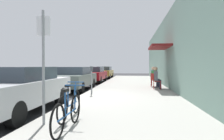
{
  "coord_description": "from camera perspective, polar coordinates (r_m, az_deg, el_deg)",
  "views": [
    {
      "loc": [
        2.45,
        -8.3,
        1.46
      ],
      "look_at": [
        0.81,
        5.88,
        1.16
      ],
      "focal_mm": 30.56,
      "sensor_mm": 36.0,
      "label": 1
    }
  ],
  "objects": [
    {
      "name": "ground_plane",
      "position": [
        8.78,
        -9.82,
        -8.37
      ],
      "size": [
        60.0,
        60.0,
        0.0
      ],
      "primitive_type": "plane",
      "color": "#2D2D30"
    },
    {
      "name": "sidewalk_slab",
      "position": [
        10.4,
        5.46,
        -6.53
      ],
      "size": [
        4.5,
        32.0,
        0.12
      ],
      "primitive_type": "cube",
      "color": "#9E9B93",
      "rests_on": "ground_plane"
    },
    {
      "name": "building_facade",
      "position": [
        10.59,
        18.63,
        6.06
      ],
      "size": [
        1.4,
        32.0,
        4.73
      ],
      "color": "gray",
      "rests_on": "ground_plane"
    },
    {
      "name": "parked_car_0",
      "position": [
        6.62,
        -25.97,
        -5.05
      ],
      "size": [
        1.8,
        4.4,
        1.43
      ],
      "color": "#B7B7BC",
      "rests_on": "ground_plane"
    },
    {
      "name": "parked_car_1",
      "position": [
        11.71,
        -11.08,
        -2.36
      ],
      "size": [
        1.8,
        4.4,
        1.41
      ],
      "color": "#47514C",
      "rests_on": "ground_plane"
    },
    {
      "name": "parked_car_2",
      "position": [
        17.02,
        -5.46,
        -1.28
      ],
      "size": [
        1.8,
        4.4,
        1.39
      ],
      "color": "maroon",
      "rests_on": "ground_plane"
    },
    {
      "name": "parked_car_3",
      "position": [
        22.96,
        -2.32,
        -0.62
      ],
      "size": [
        1.8,
        4.4,
        1.4
      ],
      "color": "#A58433",
      "rests_on": "ground_plane"
    },
    {
      "name": "parking_meter",
      "position": [
        9.1,
        -6.13,
        -2.4
      ],
      "size": [
        0.12,
        0.1,
        1.32
      ],
      "color": "slate",
      "rests_on": "sidewalk_slab"
    },
    {
      "name": "street_sign",
      "position": [
        4.61,
        -19.83,
        3.41
      ],
      "size": [
        0.32,
        0.06,
        2.6
      ],
      "color": "gray",
      "rests_on": "sidewalk_slab"
    },
    {
      "name": "bicycle_0",
      "position": [
        4.17,
        -13.07,
        -12.38
      ],
      "size": [
        0.46,
        1.71,
        0.9
      ],
      "color": "black",
      "rests_on": "sidewalk_slab"
    },
    {
      "name": "bicycle_1",
      "position": [
        5.06,
        -12.43,
        -9.96
      ],
      "size": [
        0.46,
        1.71,
        0.9
      ],
      "color": "black",
      "rests_on": "sidewalk_slab"
    },
    {
      "name": "cafe_chair_0",
      "position": [
        11.38,
        12.94,
        -3.03
      ],
      "size": [
        0.48,
        0.48,
        0.87
      ],
      "color": "maroon",
      "rests_on": "sidewalk_slab"
    },
    {
      "name": "seated_patron_0",
      "position": [
        11.36,
        13.25,
        -2.07
      ],
      "size": [
        0.45,
        0.38,
        1.29
      ],
      "color": "#232838",
      "rests_on": "sidewalk_slab"
    },
    {
      "name": "cafe_chair_1",
      "position": [
        12.27,
        12.49,
        -2.72
      ],
      "size": [
        0.56,
        0.56,
        0.87
      ],
      "color": "maroon",
      "rests_on": "sidewalk_slab"
    },
    {
      "name": "seated_patron_1",
      "position": [
        12.29,
        12.75,
        -1.82
      ],
      "size": [
        0.51,
        0.47,
        1.29
      ],
      "color": "#232838",
      "rests_on": "sidewalk_slab"
    },
    {
      "name": "cafe_chair_2",
      "position": [
        12.88,
        12.2,
        -2.54
      ],
      "size": [
        0.53,
        0.53,
        0.87
      ],
      "color": "maroon",
      "rests_on": "sidewalk_slab"
    },
    {
      "name": "seated_patron_2",
      "position": [
        12.86,
        12.47,
        -1.69
      ],
      "size": [
        0.49,
        0.44,
        1.29
      ],
      "color": "#232838",
      "rests_on": "sidewalk_slab"
    }
  ]
}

